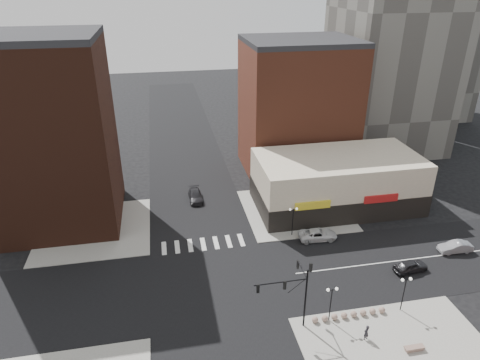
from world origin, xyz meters
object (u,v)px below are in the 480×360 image
object	(u,v)px
street_lamp_se_b	(405,286)
stone_bench	(414,348)
street_lamp_ne	(293,215)
dark_sedan_north	(195,196)
white_suv	(318,235)
silver_sedan	(455,247)
street_lamp_se_a	(332,296)
dark_sedan_east	(411,266)
traffic_signal	(296,286)
pedestrian	(366,332)

from	to	relation	value
street_lamp_se_b	stone_bench	world-z (taller)	street_lamp_se_b
stone_bench	street_lamp_ne	bearing A→B (deg)	104.49
dark_sedan_north	stone_bench	xyz separation A→B (m)	(17.33, -33.82, -0.35)
white_suv	silver_sedan	bearing A→B (deg)	-108.02
street_lamp_se_a	dark_sedan_north	world-z (taller)	street_lamp_se_a
dark_sedan_north	dark_sedan_east	bearing A→B (deg)	-44.88
silver_sedan	street_lamp_se_a	bearing A→B (deg)	-65.18
traffic_signal	street_lamp_ne	xyz separation A→B (m)	(4.76, 15.83, -1.67)
dark_sedan_east	silver_sedan	bearing A→B (deg)	-79.63
pedestrian	dark_sedan_east	bearing A→B (deg)	-164.75
street_lamp_se_b	silver_sedan	xyz separation A→B (m)	(12.35, 8.44, -2.59)
pedestrian	street_lamp_ne	bearing A→B (deg)	-111.81
traffic_signal	street_lamp_se_a	world-z (taller)	traffic_signal
dark_sedan_east	pedestrian	world-z (taller)	pedestrian
street_lamp_se_a	traffic_signal	bearing A→B (deg)	177.43
dark_sedan_east	pedestrian	size ratio (longest dim) A/B	2.48
white_suv	pedestrian	bearing A→B (deg)	177.39
dark_sedan_north	traffic_signal	bearing A→B (deg)	-76.75
white_suv	stone_bench	distance (m)	19.84
dark_sedan_east	street_lamp_se_a	bearing A→B (deg)	107.28
dark_sedan_north	street_lamp_se_a	bearing A→B (deg)	-69.97
dark_sedan_north	stone_bench	size ratio (longest dim) A/B	2.55
traffic_signal	street_lamp_ne	bearing A→B (deg)	73.25
street_lamp_ne	stone_bench	size ratio (longest dim) A/B	2.16
stone_bench	silver_sedan	bearing A→B (deg)	44.54
street_lamp_se_b	pedestrian	size ratio (longest dim) A/B	2.44
street_lamp_se_b	street_lamp_ne	xyz separation A→B (m)	(-7.00, 16.00, 0.00)
street_lamp_se_b	street_lamp_ne	bearing A→B (deg)	113.63
street_lamp_se_a	street_lamp_se_b	bearing A→B (deg)	0.00
street_lamp_ne	dark_sedan_north	xyz separation A→B (m)	(-11.89, 12.62, -2.58)
dark_sedan_north	pedestrian	bearing A→B (deg)	-67.82
street_lamp_se_a	white_suv	size ratio (longest dim) A/B	0.81
stone_bench	white_suv	bearing A→B (deg)	96.85
silver_sedan	street_lamp_ne	bearing A→B (deg)	-109.06
stone_bench	dark_sedan_east	bearing A→B (deg)	61.10
street_lamp_se_a	dark_sedan_north	distance (m)	30.73
street_lamp_se_b	street_lamp_se_a	bearing A→B (deg)	180.00
street_lamp_se_b	street_lamp_ne	distance (m)	17.46
street_lamp_se_b	dark_sedan_east	xyz separation A→B (m)	(4.59, 5.89, -2.57)
street_lamp_se_b	silver_sedan	distance (m)	15.17
street_lamp_se_a	dark_sedan_north	bearing A→B (deg)	110.83
traffic_signal	pedestrian	size ratio (longest dim) A/B	4.56
dark_sedan_east	stone_bench	size ratio (longest dim) A/B	2.19
street_lamp_se_b	pedestrian	xyz separation A→B (m)	(-5.45, -3.06, -2.32)
traffic_signal	silver_sedan	size ratio (longest dim) A/B	1.81
silver_sedan	pedestrian	distance (m)	21.19
traffic_signal	street_lamp_se_b	size ratio (longest dim) A/B	1.87
street_lamp_se_a	street_lamp_ne	bearing A→B (deg)	86.42
traffic_signal	street_lamp_se_a	size ratio (longest dim) A/B	1.87
traffic_signal	silver_sedan	bearing A→B (deg)	18.92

